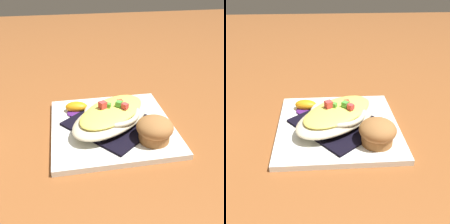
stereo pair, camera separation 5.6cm
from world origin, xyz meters
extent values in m
plane|color=brown|center=(0.00, 0.00, 0.00)|extent=(2.60, 2.60, 0.00)
cube|color=white|center=(0.00, 0.00, 0.01)|extent=(0.25, 0.25, 0.01)
cube|color=black|center=(0.00, 0.00, 0.01)|extent=(0.22, 0.22, 0.01)
ellipsoid|color=beige|center=(0.00, 0.00, 0.03)|extent=(0.23, 0.22, 0.03)
torus|color=beige|center=(0.00, 0.00, 0.04)|extent=(0.16, 0.16, 0.01)
ellipsoid|color=#E3D857|center=(0.00, 0.00, 0.04)|extent=(0.19, 0.18, 0.02)
cube|color=#CA3E2A|center=(-0.02, -0.01, 0.06)|extent=(0.01, 0.01, 0.01)
cube|color=#D93E3A|center=(0.02, 0.00, 0.06)|extent=(0.02, 0.02, 0.01)
cube|color=#D83C3B|center=(-0.03, 0.01, 0.06)|extent=(0.02, 0.02, 0.01)
cube|color=#55A63A|center=(0.01, 0.00, 0.06)|extent=(0.01, 0.01, 0.01)
cube|color=#B64D36|center=(-0.02, 0.00, 0.06)|extent=(0.01, 0.01, 0.01)
cube|color=green|center=(-0.01, 0.00, 0.06)|extent=(0.02, 0.02, 0.01)
cylinder|color=#9A6131|center=(-0.07, 0.07, 0.02)|extent=(0.06, 0.06, 0.02)
ellipsoid|color=#996436|center=(-0.07, 0.07, 0.04)|extent=(0.07, 0.07, 0.04)
ellipsoid|color=#4C0F23|center=(-0.07, 0.07, 0.05)|extent=(0.03, 0.03, 0.01)
ellipsoid|color=#4B1D68|center=(0.07, -0.06, 0.01)|extent=(0.06, 0.06, 0.01)
ellipsoid|color=orange|center=(0.07, -0.07, 0.02)|extent=(0.05, 0.04, 0.02)
camera|label=1|loc=(0.09, 0.48, 0.32)|focal=43.57mm
camera|label=2|loc=(0.03, 0.48, 0.32)|focal=43.57mm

